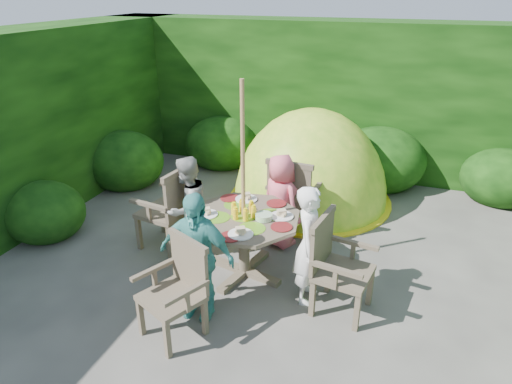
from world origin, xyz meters
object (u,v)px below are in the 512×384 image
(garden_chair_right, at_px, (336,264))
(dome_tent, at_px, (309,199))
(garden_chair_back, at_px, (293,196))
(child_back, at_px, (281,201))
(garden_chair_left, at_px, (170,207))
(child_left, at_px, (188,208))
(parasol_pole, at_px, (243,185))
(patio_table, at_px, (244,226))
(child_right, at_px, (310,245))
(child_front, at_px, (196,256))
(garden_chair_front, at_px, (178,288))

(garden_chair_right, relative_size, dome_tent, 0.35)
(garden_chair_back, height_order, child_back, child_back)
(garden_chair_left, height_order, dome_tent, dome_tent)
(child_left, distance_m, dome_tent, 2.32)
(parasol_pole, height_order, garden_chair_right, parasol_pole)
(garden_chair_right, bearing_deg, child_back, 49.29)
(garden_chair_back, xyz_separation_m, child_back, (-0.08, -0.28, 0.04))
(patio_table, relative_size, garden_chair_left, 1.49)
(parasol_pole, distance_m, garden_chair_back, 1.22)
(garden_chair_back, relative_size, dome_tent, 0.37)
(parasol_pole, height_order, child_left, parasol_pole)
(patio_table, bearing_deg, dome_tent, 83.81)
(garden_chair_right, bearing_deg, parasol_pole, 85.34)
(garden_chair_left, bearing_deg, parasol_pole, 84.41)
(child_right, height_order, child_left, child_right)
(child_front, bearing_deg, patio_table, 77.29)
(child_right, xyz_separation_m, dome_tent, (-0.54, 2.36, -0.63))
(garden_chair_left, xyz_separation_m, garden_chair_front, (0.82, -1.33, -0.06))
(dome_tent, bearing_deg, garden_chair_left, -132.74)
(child_back, bearing_deg, garden_chair_right, 163.35)
(parasol_pole, distance_m, child_front, 0.91)
(garden_chair_front, bearing_deg, patio_table, 102.44)
(parasol_pole, height_order, garden_chair_front, parasol_pole)
(patio_table, bearing_deg, garden_chair_back, 76.08)
(garden_chair_front, height_order, child_right, child_right)
(garden_chair_front, distance_m, child_right, 1.36)
(garden_chair_front, xyz_separation_m, child_right, (1.02, 0.89, 0.15))
(garden_chair_right, height_order, child_right, child_right)
(garden_chair_right, height_order, dome_tent, dome_tent)
(child_back, bearing_deg, child_front, 109.74)
(child_front, bearing_deg, parasol_pole, 77.60)
(patio_table, xyz_separation_m, garden_chair_right, (1.06, -0.26, -0.10))
(patio_table, bearing_deg, child_back, 76.93)
(child_left, height_order, dome_tent, dome_tent)
(patio_table, relative_size, dome_tent, 0.54)
(child_right, xyz_separation_m, child_front, (-0.96, -0.59, 0.02))
(patio_table, xyz_separation_m, dome_tent, (0.24, 2.17, -0.62))
(patio_table, xyz_separation_m, parasol_pole, (-0.00, 0.00, 0.48))
(parasol_pole, xyz_separation_m, garden_chair_front, (-0.24, -1.07, -0.61))
(child_front, relative_size, dome_tent, 0.47)
(garden_chair_back, distance_m, child_back, 0.29)
(parasol_pole, height_order, dome_tent, parasol_pole)
(garden_chair_left, relative_size, child_left, 0.82)
(garden_chair_right, relative_size, child_front, 0.73)
(child_front, xyz_separation_m, dome_tent, (0.43, 2.95, -0.66))
(parasol_pole, bearing_deg, garden_chair_front, -102.52)
(garden_chair_right, height_order, child_back, child_back)
(garden_chair_left, height_order, child_back, child_back)
(garden_chair_left, bearing_deg, garden_chair_right, 84.45)
(child_left, relative_size, child_front, 0.95)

